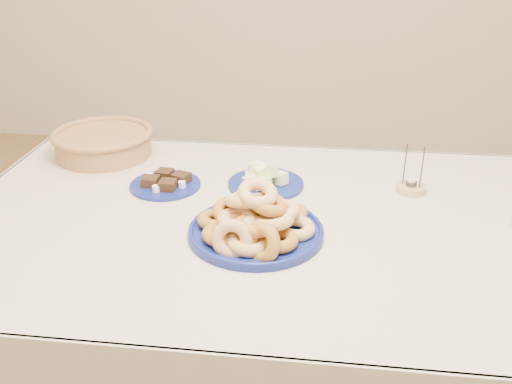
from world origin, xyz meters
The scene contains 6 objects.
dining_table centered at (0.00, 0.00, 0.64)m, with size 1.71×1.11×0.75m.
donut_platter centered at (0.01, -0.11, 0.79)m, with size 0.42×0.42×0.16m.
melon_plate centered at (-0.01, 0.20, 0.77)m, with size 0.25×0.25×0.08m.
brownie_plate centered at (-0.30, 0.16, 0.76)m, with size 0.25×0.25×0.04m.
wicker_basket centered at (-0.58, 0.38, 0.80)m, with size 0.42×0.42×0.09m.
candle_holder centered at (0.43, 0.22, 0.76)m, with size 0.12×0.12×0.15m.
Camera 1 is at (0.16, -1.37, 1.49)m, focal length 40.00 mm.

